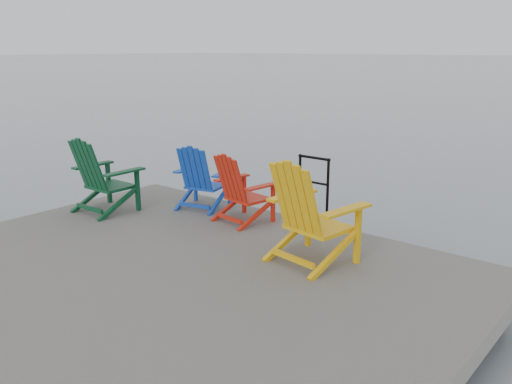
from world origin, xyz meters
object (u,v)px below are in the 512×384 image
Objects in this scene: chair_red at (241,188)px; chair_yellow at (310,212)px; chair_blue at (201,177)px; chair_green at (102,175)px; handrail at (314,183)px.

chair_yellow reaches higher than chair_red.
chair_yellow is at bearing -31.34° from chair_blue.
chair_blue reaches higher than chair_red.
chair_red is 1.62m from chair_yellow.
chair_blue is 0.87m from chair_red.
chair_green is 1.14× the size of chair_blue.
chair_green reaches higher than chair_red.
chair_yellow is (0.74, -1.20, 0.03)m from handrail.
chair_red is (-0.75, -0.59, -0.07)m from handrail.
chair_red is (0.86, -0.12, -0.00)m from chair_blue.
chair_blue reaches higher than handrail.
chair_red is at bearing 166.62° from chair_yellow.
chair_yellow is (2.36, -0.73, 0.10)m from chair_blue.
chair_green is at bearing -150.04° from handrail.
chair_yellow is (3.31, 0.28, 0.04)m from chair_green.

